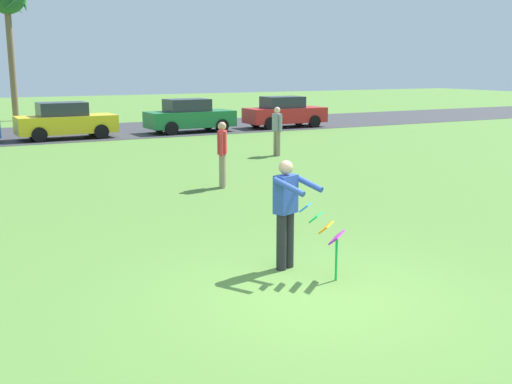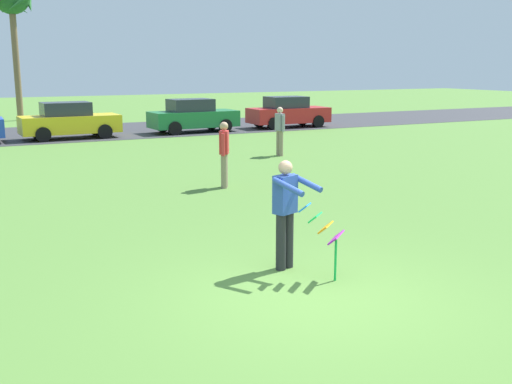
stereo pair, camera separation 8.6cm
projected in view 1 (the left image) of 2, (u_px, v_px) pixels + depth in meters
ground_plane at (317, 296)px, 8.43m from camera, size 120.00×120.00×0.00m
road_strip at (49, 134)px, 28.60m from camera, size 120.00×8.00×0.01m
person_kite_flyer at (286, 210)px, 9.41m from camera, size 0.70×0.76×1.73m
kite_held at (326, 230)px, 8.97m from camera, size 0.69×0.71×1.14m
parked_car_yellow at (65, 121)px, 26.52m from camera, size 4.25×1.93×1.60m
parked_car_green at (189, 116)px, 29.12m from camera, size 4.26×1.96×1.60m
parked_car_red at (284, 112)px, 31.49m from camera, size 4.22×1.88×1.60m
palm_tree_right_near at (7, 1)px, 34.17m from camera, size 2.58×2.71×8.11m
person_walker_near at (222, 153)px, 15.79m from camera, size 0.37×0.51×1.73m
person_walker_far at (277, 130)px, 21.48m from camera, size 0.22×0.57×1.73m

